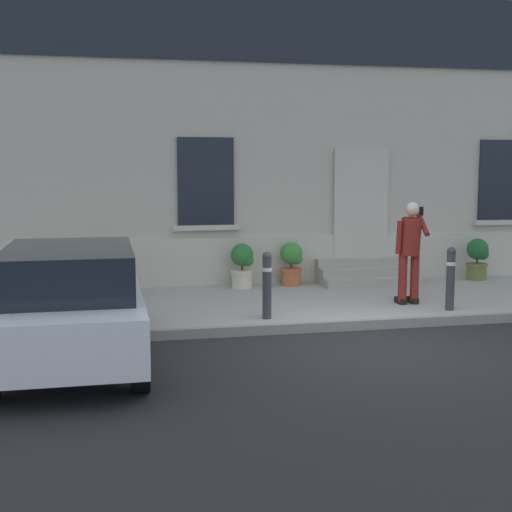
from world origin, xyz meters
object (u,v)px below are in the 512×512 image
Objects in this scene: hatchback_car_white at (71,302)px; person_on_phone at (410,246)px; planter_olive at (478,258)px; bollard_far_left at (267,283)px; planter_charcoal at (112,271)px; planter_cream at (242,264)px; bollard_near_person at (451,276)px; planter_terracotta at (292,262)px.

hatchback_car_white is 5.84m from person_on_phone.
person_on_phone is 3.34m from planter_olive.
bollard_far_left is at bearing 25.22° from hatchback_car_white.
planter_charcoal is 2.50m from planter_cream.
bollard_near_person is at bearing 0.00° from bollard_far_left.
hatchback_car_white is 3.90× the size of bollard_far_left.
bollard_far_left is 2.84m from planter_cream.
person_on_phone reaches higher than hatchback_car_white.
person_on_phone is 2.04× the size of planter_olive.
planter_terracotta and planter_olive have the same top height.
hatchback_car_white reaches higher than bollard_near_person.
hatchback_car_white reaches higher than planter_cream.
planter_charcoal and planter_olive have the same top height.
planter_cream is 4.96m from planter_olive.
bollard_far_left is 3.43m from planter_charcoal.
planter_cream is at bearing 54.03° from hatchback_car_white.
bollard_far_left is 0.60× the size of person_on_phone.
planter_charcoal is at bearing 154.90° from bollard_near_person.
bollard_far_left reaches higher than planter_cream.
bollard_far_left reaches higher than planter_olive.
bollard_near_person is 0.60× the size of person_on_phone.
bollard_far_left is at bearing -112.04° from planter_terracotta.
bollard_near_person is 0.87m from person_on_phone.
bollard_near_person is 3.42m from planter_olive.
bollard_far_left is 1.22× the size of planter_charcoal.
hatchback_car_white is 4.73× the size of planter_terracotta.
planter_charcoal and planter_terracotta have the same top height.
hatchback_car_white is 4.73× the size of planter_olive.
planter_terracotta is at bearing 5.88° from planter_charcoal.
planter_terracotta is (-1.91, 2.88, -0.11)m from bollard_near_person.
planter_olive is at bearing -2.09° from planter_terracotta.
person_on_phone is (2.63, 0.60, 0.44)m from bollard_far_left.
person_on_phone is at bearing -57.46° from planter_terracotta.
bollard_near_person reaches higher than planter_cream.
planter_charcoal is 1.00× the size of planter_terracotta.
planter_olive is (3.96, -0.14, 0.00)m from planter_terracotta.
planter_terracotta is at bearing 46.38° from hatchback_car_white.
hatchback_car_white reaches higher than bollard_far_left.
bollard_near_person reaches higher than planter_olive.
planter_cream is 1.00m from planter_terracotta.
planter_olive is (7.44, 0.21, 0.00)m from planter_charcoal.
planter_cream and planter_olive have the same top height.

